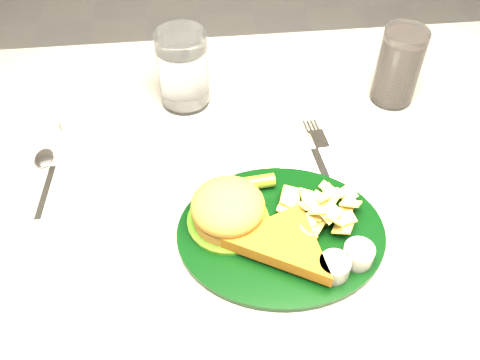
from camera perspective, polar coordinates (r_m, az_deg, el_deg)
The scene contains 8 objects.
table at distance 1.11m, azimuth -0.31°, elevation -13.50°, with size 1.20×0.80×0.75m, color gray, non-canonical shape.
dinner_plate at distance 0.72m, azimuth 4.50°, elevation -4.33°, with size 0.29×0.24×0.06m, color black, non-canonical shape.
water_glass at distance 0.91m, azimuth -6.09°, elevation 11.68°, with size 0.08×0.08×0.13m, color silver.
cola_glass at distance 0.95m, azimuth 16.55°, elevation 11.53°, with size 0.07×0.07×0.13m, color black.
fork_napkin at distance 0.82m, azimuth 9.12°, elevation 0.45°, with size 0.14×0.18×0.01m, color white, non-canonical shape.
spoon at distance 0.84m, azimuth -20.07°, elevation -1.13°, with size 0.04×0.14×0.01m, color silver, non-canonical shape.
ramekin at distance 0.93m, azimuth -17.54°, elevation 5.95°, with size 0.04×0.04×0.02m, color white.
wrapped_straw at distance 0.88m, azimuth -2.79°, elevation 4.97°, with size 0.22×0.08×0.01m, color white, non-canonical shape.
Camera 1 is at (-0.05, -0.53, 1.35)m, focal length 40.00 mm.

